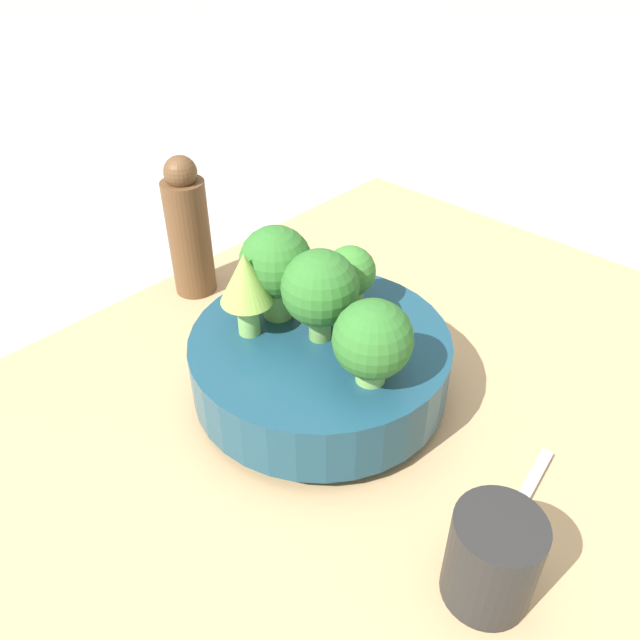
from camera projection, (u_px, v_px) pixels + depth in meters
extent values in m
plane|color=#ADA89E|center=(349.00, 420.00, 0.65)|extent=(6.00, 6.00, 0.00)
cube|color=tan|center=(350.00, 407.00, 0.64)|extent=(0.87, 0.63, 0.04)
cylinder|color=navy|center=(320.00, 389.00, 0.62)|extent=(0.11, 0.11, 0.01)
cylinder|color=navy|center=(320.00, 361.00, 0.60)|extent=(0.25, 0.25, 0.06)
cylinder|color=#6BA34C|center=(278.00, 299.00, 0.60)|extent=(0.03, 0.03, 0.04)
sphere|color=#2D6B28|center=(276.00, 262.00, 0.58)|extent=(0.07, 0.07, 0.07)
cylinder|color=#7AB256|center=(249.00, 316.00, 0.58)|extent=(0.02, 0.02, 0.04)
cone|color=#84AD47|center=(245.00, 278.00, 0.55)|extent=(0.05, 0.05, 0.05)
cylinder|color=#7AB256|center=(371.00, 370.00, 0.53)|extent=(0.03, 0.03, 0.02)
sphere|color=#2D6B28|center=(373.00, 339.00, 0.51)|extent=(0.07, 0.07, 0.07)
cylinder|color=#609347|center=(320.00, 324.00, 0.57)|extent=(0.02, 0.02, 0.03)
sphere|color=#2D6B28|center=(320.00, 288.00, 0.55)|extent=(0.07, 0.07, 0.07)
cylinder|color=#609347|center=(349.00, 297.00, 0.61)|extent=(0.03, 0.03, 0.03)
sphere|color=#387A2D|center=(350.00, 271.00, 0.60)|extent=(0.05, 0.05, 0.05)
cylinder|color=black|center=(492.00, 559.00, 0.44)|extent=(0.06, 0.06, 0.08)
cylinder|color=brown|center=(190.00, 238.00, 0.74)|extent=(0.05, 0.05, 0.14)
sphere|color=brown|center=(180.00, 172.00, 0.69)|extent=(0.04, 0.04, 0.04)
cube|color=#B2B2B7|center=(511.00, 519.00, 0.50)|extent=(0.17, 0.03, 0.01)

